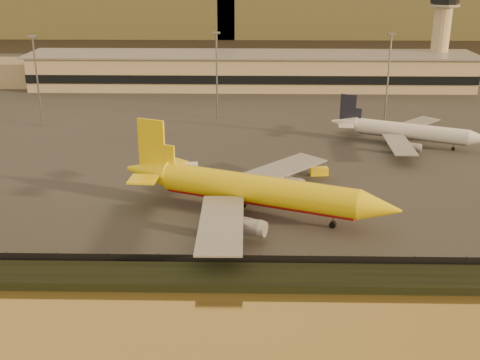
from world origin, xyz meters
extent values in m
plane|color=black|center=(0.00, 0.00, 0.00)|extent=(900.00, 900.00, 0.00)
cube|color=black|center=(0.00, -17.00, 0.70)|extent=(320.00, 7.00, 1.40)
cube|color=#2D2D2D|center=(0.00, 95.00, 0.10)|extent=(320.00, 220.00, 0.20)
cube|color=black|center=(0.00, -13.00, 1.30)|extent=(300.00, 0.05, 2.20)
cube|color=tan|center=(0.00, 125.00, 6.20)|extent=(160.00, 22.00, 12.00)
cube|color=black|center=(0.00, 113.80, 5.20)|extent=(160.00, 0.60, 3.00)
cube|color=gray|center=(0.00, 125.00, 12.50)|extent=(164.00, 24.00, 0.60)
cube|color=tan|center=(-95.00, 129.00, 4.70)|extent=(50.00, 18.00, 9.00)
cylinder|color=tan|center=(70.00, 131.00, 15.20)|extent=(6.40, 6.40, 30.00)
cylinder|color=gray|center=(70.00, 131.00, 29.40)|extent=(11.20, 11.20, 0.80)
cylinder|color=slate|center=(-60.00, 70.00, 12.70)|extent=(0.50, 0.50, 25.00)
cube|color=slate|center=(-60.00, 70.00, 25.40)|extent=(2.20, 2.20, 0.40)
cylinder|color=slate|center=(-10.00, 80.00, 12.70)|extent=(0.50, 0.50, 25.00)
cube|color=slate|center=(-10.00, 80.00, 25.40)|extent=(2.20, 2.20, 0.40)
cylinder|color=slate|center=(40.00, 78.00, 12.70)|extent=(0.50, 0.50, 25.00)
cube|color=slate|center=(40.00, 78.00, 25.40)|extent=(2.20, 2.20, 0.40)
cylinder|color=yellow|center=(1.80, 7.51, 5.39)|extent=(37.20, 18.94, 5.46)
cylinder|color=red|center=(1.80, 7.51, 4.43)|extent=(35.78, 17.44, 4.26)
cone|color=yellow|center=(22.82, -0.77, 5.39)|extent=(8.85, 7.78, 5.46)
cone|color=yellow|center=(-20.19, 16.17, 5.80)|extent=(10.80, 8.55, 5.46)
cube|color=yellow|center=(-19.22, 15.79, 11.81)|extent=(5.54, 2.52, 9.56)
cube|color=yellow|center=(-16.24, 20.49, 6.21)|extent=(7.36, 7.35, 0.33)
cube|color=yellow|center=(-20.24, 10.32, 6.21)|extent=(5.56, 5.50, 0.33)
cube|color=gray|center=(6.16, 21.43, 4.43)|extent=(21.61, 22.21, 0.33)
cylinder|color=gray|center=(7.30, 17.17, 2.93)|extent=(6.97, 5.11, 3.00)
cube|color=gray|center=(-4.51, -5.65, 4.43)|extent=(7.56, 23.70, 0.33)
cylinder|color=gray|center=(-0.76, -3.31, 2.93)|extent=(6.97, 5.11, 3.00)
cylinder|color=black|center=(15.25, 2.22, 0.80)|extent=(1.47, 1.33, 1.20)
cylinder|color=slate|center=(15.25, 2.22, 1.43)|extent=(0.21, 0.21, 2.46)
cylinder|color=black|center=(-2.76, 6.67, 0.80)|extent=(1.47, 1.33, 1.20)
cylinder|color=slate|center=(-2.76, 6.67, 1.43)|extent=(0.21, 0.21, 2.46)
cylinder|color=black|center=(-0.96, 11.24, 0.80)|extent=(1.47, 1.33, 1.20)
cylinder|color=slate|center=(-0.96, 11.24, 1.43)|extent=(0.21, 0.21, 2.46)
cylinder|color=white|center=(41.50, 53.31, 3.92)|extent=(27.39, 14.90, 3.91)
cylinder|color=gray|center=(41.50, 53.31, 3.23)|extent=(26.32, 13.80, 3.05)
cone|color=white|center=(25.36, 60.38, 4.21)|extent=(8.03, 6.41, 3.91)
cube|color=#1B1E31|center=(26.08, 60.07, 8.52)|extent=(4.07, 2.02, 6.85)
cube|color=white|center=(28.37, 63.34, 4.51)|extent=(5.40, 5.38, 0.23)
cube|color=white|center=(25.22, 56.17, 4.51)|extent=(4.26, 4.09, 0.23)
cube|color=gray|center=(45.10, 63.48, 3.23)|extent=(16.43, 16.23, 0.23)
cylinder|color=gray|center=(45.83, 60.28, 2.16)|extent=(5.17, 3.86, 2.15)
cube|color=gray|center=(36.46, 43.76, 3.23)|extent=(5.99, 17.77, 0.23)
cylinder|color=gray|center=(39.31, 45.40, 2.16)|extent=(5.17, 3.86, 2.15)
cylinder|color=black|center=(51.35, 48.99, 0.63)|extent=(1.06, 0.97, 0.86)
cylinder|color=slate|center=(51.35, 48.99, 1.08)|extent=(0.21, 0.21, 1.76)
cylinder|color=black|center=(38.10, 52.88, 0.63)|extent=(1.06, 0.97, 0.86)
cylinder|color=slate|center=(38.10, 52.88, 1.08)|extent=(0.21, 0.21, 1.76)
cylinder|color=black|center=(39.51, 56.10, 0.63)|extent=(1.06, 0.97, 0.86)
cylinder|color=slate|center=(39.51, 56.10, 1.08)|extent=(0.21, 0.21, 1.76)
cube|color=yellow|center=(15.58, 29.96, 1.09)|extent=(4.16, 2.27, 1.79)
cube|color=white|center=(-13.86, 31.92, 1.15)|extent=(4.44, 2.48, 1.90)
camera|label=1|loc=(0.52, -96.82, 46.33)|focal=45.00mm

